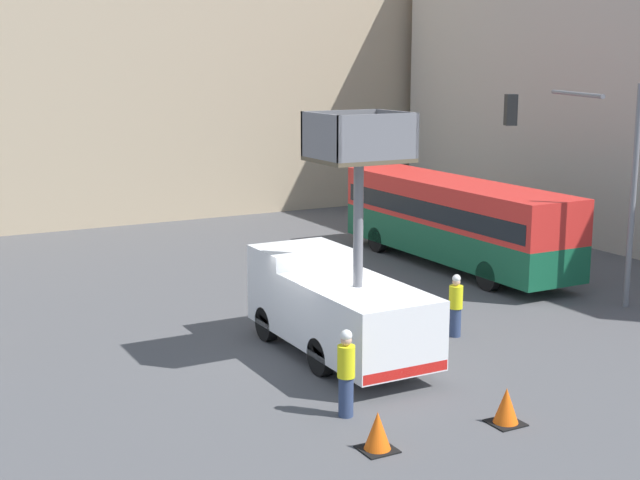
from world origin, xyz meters
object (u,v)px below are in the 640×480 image
object	(u,v)px
city_bus	(454,217)
traffic_cone_near_truck	(378,432)
road_worker_directing	(456,306)
road_worker_near_truck	(346,373)
traffic_light_pole	(592,158)
utility_truck	(337,301)
traffic_cone_mid_road	(506,407)

from	to	relation	value
city_bus	traffic_cone_near_truck	xyz separation A→B (m)	(-10.80, -12.07, -1.47)
road_worker_directing	road_worker_near_truck	bearing A→B (deg)	10.00
traffic_light_pole	road_worker_near_truck	distance (m)	11.91
utility_truck	traffic_cone_near_truck	size ratio (longest dim) A/B	7.97
road_worker_near_truck	traffic_cone_near_truck	distance (m)	1.87
traffic_light_pole	road_worker_near_truck	world-z (taller)	traffic_light_pole
traffic_light_pole	traffic_cone_near_truck	distance (m)	13.03
utility_truck	traffic_light_pole	xyz separation A→B (m)	(8.91, 0.39, 3.12)
road_worker_directing	utility_truck	bearing A→B (deg)	-23.62
traffic_light_pole	road_worker_near_truck	bearing A→B (deg)	-159.91
utility_truck	road_worker_near_truck	bearing A→B (deg)	-116.46
city_bus	traffic_cone_mid_road	bearing A→B (deg)	153.13
traffic_cone_mid_road	city_bus	bearing A→B (deg)	57.63
road_worker_near_truck	traffic_cone_mid_road	world-z (taller)	road_worker_near_truck
city_bus	traffic_cone_mid_road	distance (m)	14.58
city_bus	road_worker_near_truck	size ratio (longest dim) A/B	5.76
utility_truck	traffic_cone_mid_road	xyz separation A→B (m)	(0.99, -5.44, -1.09)
utility_truck	traffic_cone_near_truck	xyz separation A→B (m)	(-2.05, -5.26, -1.09)
road_worker_near_truck	traffic_cone_near_truck	bearing A→B (deg)	4.63
traffic_light_pole	road_worker_directing	xyz separation A→B (m)	(-5.24, -0.48, -3.71)
utility_truck	city_bus	world-z (taller)	utility_truck
road_worker_near_truck	road_worker_directing	world-z (taller)	road_worker_near_truck
utility_truck	city_bus	xyz separation A→B (m)	(8.75, 6.81, 0.38)
utility_truck	traffic_cone_near_truck	world-z (taller)	utility_truck
utility_truck	road_worker_near_truck	xyz separation A→B (m)	(-1.75, -3.51, -0.49)
traffic_cone_near_truck	traffic_cone_mid_road	world-z (taller)	traffic_cone_near_truck
traffic_cone_near_truck	road_worker_directing	bearing A→B (deg)	42.08
city_bus	traffic_light_pole	size ratio (longest dim) A/B	1.63
traffic_cone_mid_road	traffic_cone_near_truck	bearing A→B (deg)	176.59
utility_truck	city_bus	size ratio (longest dim) A/B	0.57
traffic_light_pole	traffic_cone_mid_road	bearing A→B (deg)	-143.68
road_worker_directing	traffic_cone_near_truck	bearing A→B (deg)	19.84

